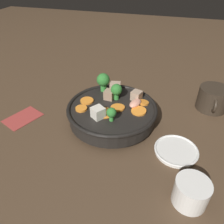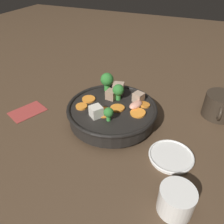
# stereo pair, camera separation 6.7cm
# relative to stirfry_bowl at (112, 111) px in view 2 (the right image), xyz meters

# --- Properties ---
(ground_plane) EXTENTS (3.00, 3.00, 0.00)m
(ground_plane) POSITION_rel_stirfry_bowl_xyz_m (0.00, 0.00, -0.04)
(ground_plane) COLOR #4C3826
(stirfry_bowl) EXTENTS (0.28, 0.28, 0.12)m
(stirfry_bowl) POSITION_rel_stirfry_bowl_xyz_m (0.00, 0.00, 0.00)
(stirfry_bowl) COLOR black
(stirfry_bowl) RESTS_ON ground_plane
(side_saucer) EXTENTS (0.12, 0.12, 0.01)m
(side_saucer) POSITION_rel_stirfry_bowl_xyz_m (0.08, 0.20, -0.03)
(side_saucer) COLOR white
(side_saucer) RESTS_ON ground_plane
(tea_cup) EXTENTS (0.07, 0.07, 0.06)m
(tea_cup) POSITION_rel_stirfry_bowl_xyz_m (0.22, 0.24, -0.01)
(tea_cup) COLOR white
(tea_cup) RESTS_ON ground_plane
(dark_mug) EXTENTS (0.12, 0.10, 0.08)m
(dark_mug) POSITION_rel_stirfry_bowl_xyz_m (-0.16, 0.30, -0.00)
(dark_mug) COLOR #33281E
(dark_mug) RESTS_ON ground_plane
(napkin) EXTENTS (0.13, 0.11, 0.00)m
(napkin) POSITION_rel_stirfry_bowl_xyz_m (0.07, -0.28, -0.04)
(napkin) COLOR #A33833
(napkin) RESTS_ON ground_plane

